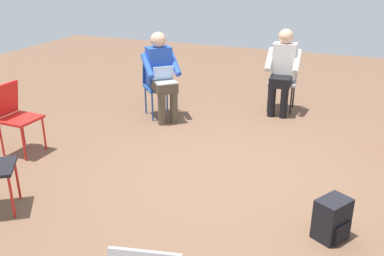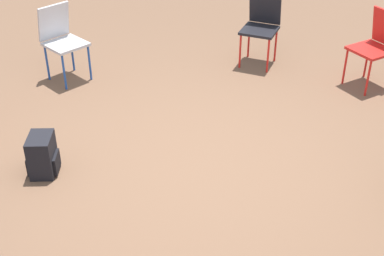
{
  "view_description": "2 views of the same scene",
  "coord_description": "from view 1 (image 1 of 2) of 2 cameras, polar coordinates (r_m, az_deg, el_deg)",
  "views": [
    {
      "loc": [
        -3.89,
        -1.23,
        2.2
      ],
      "look_at": [
        0.04,
        0.36,
        0.51
      ],
      "focal_mm": 40.0,
      "sensor_mm": 36.0,
      "label": 1
    },
    {
      "loc": [
        3.19,
        -2.1,
        2.79
      ],
      "look_at": [
        0.3,
        -0.26,
        0.64
      ],
      "focal_mm": 50.0,
      "sensor_mm": 36.0,
      "label": 2
    }
  ],
  "objects": [
    {
      "name": "person_with_laptop",
      "position": [
        6.14,
        -4.14,
        7.48
      ],
      "size": [
        0.64,
        0.64,
        1.24
      ],
      "rotation": [
        0.0,
        0.0,
        2.34
      ],
      "color": "#4C4233",
      "rests_on": "ground"
    },
    {
      "name": "person_in_white",
      "position": [
        6.53,
        12.01,
        7.95
      ],
      "size": [
        0.54,
        0.51,
        1.24
      ],
      "rotation": [
        0.0,
        0.0,
        1.63
      ],
      "color": "black",
      "rests_on": "ground"
    },
    {
      "name": "chair_north",
      "position": [
        5.45,
        -22.56,
        1.82
      ],
      "size": [
        0.41,
        0.45,
        0.85
      ],
      "rotation": [
        0.0,
        0.0,
        -3.17
      ],
      "color": "red",
      "rests_on": "ground"
    },
    {
      "name": "ground_plane",
      "position": [
        4.63,
        3.99,
        -6.64
      ],
      "size": [
        14.07,
        14.07,
        0.0
      ],
      "primitive_type": "plane",
      "color": "brown"
    },
    {
      "name": "chair_northeast",
      "position": [
        6.35,
        -4.57,
        6.11
      ],
      "size": [
        0.58,
        0.58,
        0.85
      ],
      "rotation": [
        0.0,
        0.0,
        2.34
      ],
      "color": "#1E4799",
      "rests_on": "ground"
    },
    {
      "name": "chair_east",
      "position": [
        6.74,
        12.07,
        6.62
      ],
      "size": [
        0.46,
        0.42,
        0.85
      ],
      "rotation": [
        0.0,
        0.0,
        1.63
      ],
      "color": "#B7B7BC",
      "rests_on": "ground"
    },
    {
      "name": "backpack_near_laptop_user",
      "position": [
        3.83,
        18.11,
        -11.68
      ],
      "size": [
        0.34,
        0.32,
        0.36
      ],
      "rotation": [
        0.0,
        0.0,
        5.74
      ],
      "color": "black",
      "rests_on": "ground"
    }
  ]
}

